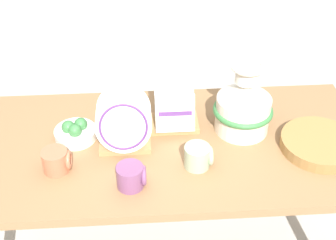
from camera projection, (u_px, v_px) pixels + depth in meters
The scene contains 9 objects.
display_table at pixel (168, 159), 1.87m from camera, with size 1.57×0.73×0.75m.
ceramic_vase at pixel (244, 104), 1.81m from camera, with size 0.24×0.24×0.30m.
dish_rack_round_plates at pixel (124, 126), 1.74m from camera, with size 0.21×0.18×0.23m.
dish_rack_square_plates at pixel (174, 113), 1.87m from camera, with size 0.20×0.16×0.17m.
wicker_charger_stack at pixel (319, 144), 1.77m from camera, with size 0.29×0.29×0.04m.
mug_terracotta_glaze at pixel (57, 161), 1.67m from camera, with size 0.10×0.09×0.09m.
mug_plum_glaze at pixel (132, 176), 1.60m from camera, with size 0.10×0.09×0.09m.
mug_sage_glaze at pixel (198, 156), 1.69m from camera, with size 0.10×0.09×0.09m.
fruit_bowl at pixel (75, 132), 1.82m from camera, with size 0.16×0.16×0.08m.
Camera 1 is at (-0.09, -1.39, 1.91)m, focal length 50.00 mm.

